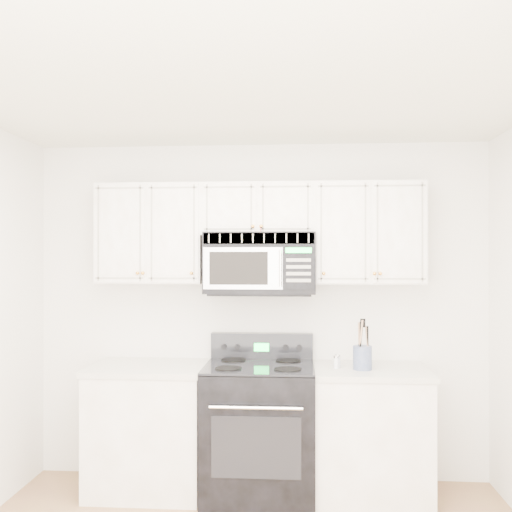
{
  "coord_description": "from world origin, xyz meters",
  "views": [
    {
      "loc": [
        0.29,
        -2.71,
        1.71
      ],
      "look_at": [
        0.0,
        1.3,
        1.72
      ],
      "focal_mm": 40.0,
      "sensor_mm": 36.0,
      "label": 1
    }
  ],
  "objects": [
    {
      "name": "room",
      "position": [
        0.0,
        0.0,
        1.3
      ],
      "size": [
        3.51,
        3.51,
        2.61
      ],
      "color": "olive",
      "rests_on": "ground"
    },
    {
      "name": "base_cabinet_left",
      "position": [
        -0.8,
        1.44,
        0.43
      ],
      "size": [
        0.86,
        0.65,
        0.92
      ],
      "color": "white",
      "rests_on": "ground"
    },
    {
      "name": "base_cabinet_right",
      "position": [
        0.8,
        1.44,
        0.43
      ],
      "size": [
        0.86,
        0.65,
        0.92
      ],
      "color": "white",
      "rests_on": "ground"
    },
    {
      "name": "range",
      "position": [
        0.02,
        1.42,
        0.48
      ],
      "size": [
        0.79,
        0.72,
        1.13
      ],
      "color": "black",
      "rests_on": "ground"
    },
    {
      "name": "upper_cabinets",
      "position": [
        0.0,
        1.58,
        1.93
      ],
      "size": [
        2.44,
        0.37,
        0.75
      ],
      "color": "white",
      "rests_on": "ground"
    },
    {
      "name": "microwave",
      "position": [
        0.01,
        1.54,
        1.68
      ],
      "size": [
        0.81,
        0.46,
        0.45
      ],
      "color": "black",
      "rests_on": "ground"
    },
    {
      "name": "utensil_crock",
      "position": [
        0.75,
        1.37,
        1.01
      ],
      "size": [
        0.13,
        0.13,
        0.35
      ],
      "color": "slate",
      "rests_on": "base_cabinet_right"
    },
    {
      "name": "shaker_salt",
      "position": [
        0.58,
        1.42,
        0.97
      ],
      "size": [
        0.04,
        0.04,
        0.1
      ],
      "color": "silver",
      "rests_on": "base_cabinet_right"
    },
    {
      "name": "shaker_pepper",
      "position": [
        0.57,
        1.4,
        0.97
      ],
      "size": [
        0.04,
        0.04,
        0.09
      ],
      "color": "silver",
      "rests_on": "base_cabinet_right"
    }
  ]
}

